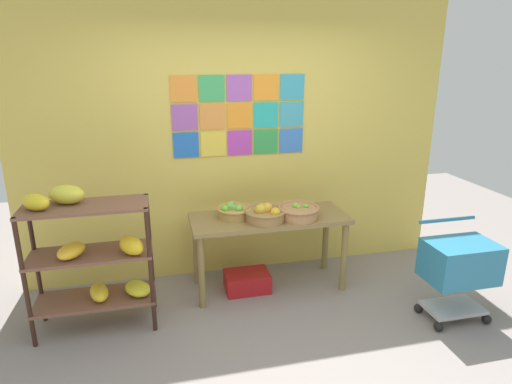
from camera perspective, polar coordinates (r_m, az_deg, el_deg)
name	(u,v)px	position (r m, az deg, el deg)	size (l,w,h in m)	color
ground	(289,375)	(3.35, 4.32, -22.82)	(9.39, 9.39, 0.00)	gray
back_wall_with_art	(239,130)	(4.29, -2.24, 8.11)	(4.27, 0.07, 2.94)	#DABE51
banana_shelf_unit	(91,250)	(3.72, -20.78, -7.14)	(0.96, 0.44, 1.22)	#351F15
display_table	(269,227)	(4.12, 1.73, -4.55)	(1.47, 0.58, 0.73)	olive
fruit_basket_left	(298,211)	(4.03, 5.57, -2.54)	(0.39, 0.39, 0.14)	#B17E51
fruit_basket_right	(234,211)	(4.04, -2.89, -2.48)	(0.33, 0.33, 0.15)	#B18B49
fruit_basket_back_right	(265,213)	(3.94, 1.21, -2.82)	(0.38, 0.38, 0.17)	olive
produce_crate_under_table	(247,281)	(4.28, -1.17, -11.62)	(0.42, 0.29, 0.18)	#B2181C
shopping_cart	(459,265)	(4.04, 25.07, -8.68)	(0.56, 0.43, 0.84)	black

